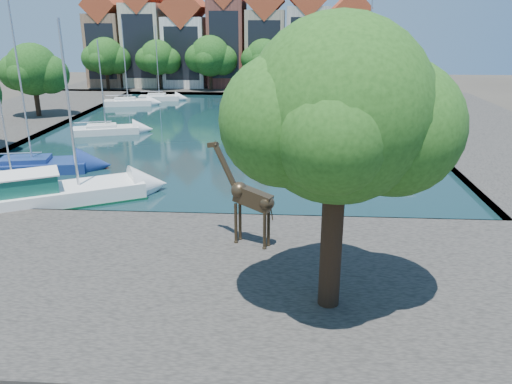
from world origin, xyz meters
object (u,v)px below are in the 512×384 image
plane_tree (342,117)px  giraffe_statue (248,197)px  motorsailer (53,191)px  sailboat_right_a (373,168)px  sailboat_left_a (13,183)px

plane_tree → giraffe_statue: bearing=124.8°
giraffe_statue → motorsailer: 13.69m
plane_tree → sailboat_right_a: bearing=76.3°
plane_tree → giraffe_statue: (-3.60, 5.18, -4.79)m
giraffe_statue → sailboat_right_a: bearing=58.2°
sailboat_right_a → motorsailer: bearing=-160.5°
giraffe_statue → sailboat_left_a: (-16.01, 7.86, -2.26)m
motorsailer → sailboat_left_a: motorsailer is taller
plane_tree → sailboat_right_a: 19.85m
motorsailer → sailboat_right_a: bearing=19.5°
sailboat_left_a → sailboat_right_a: (24.00, 5.01, 0.03)m
plane_tree → motorsailer: 20.41m
giraffe_statue → sailboat_left_a: 17.98m
sailboat_right_a → giraffe_statue: bearing=-121.8°
giraffe_statue → sailboat_right_a: sailboat_right_a is taller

